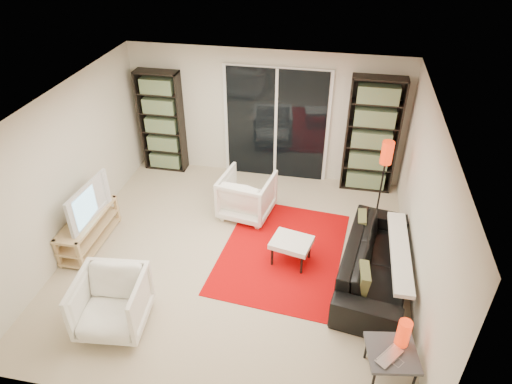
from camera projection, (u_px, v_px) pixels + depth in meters
floor at (236, 256)px, 6.88m from camera, size 5.00×5.00×0.00m
wall_back at (266, 115)px, 8.25m from camera, size 5.00×0.02×2.40m
wall_front at (171, 337)px, 4.17m from camera, size 5.00×0.02×2.40m
wall_left at (66, 172)px, 6.61m from camera, size 0.02×5.00×2.40m
wall_right at (424, 210)px, 5.81m from camera, size 0.02×5.00×2.40m
ceiling at (231, 108)px, 5.55m from camera, size 5.00×5.00×0.02m
sliding_door at (276, 125)px, 8.28m from camera, size 1.92×0.08×2.16m
bookshelf_left at (162, 122)px, 8.55m from camera, size 0.80×0.30×1.95m
bookshelf_right at (372, 136)px, 7.90m from camera, size 0.90×0.30×2.10m
tv_stand at (89, 229)px, 6.99m from camera, size 0.41×1.27×0.50m
tv at (83, 201)px, 6.70m from camera, size 0.20×1.02×0.58m
rug at (282, 252)px, 6.95m from camera, size 1.98×2.54×0.01m
sofa at (377, 262)px, 6.30m from camera, size 1.20×2.32×0.64m
armchair_back at (247, 195)px, 7.57m from camera, size 0.94×0.96×0.76m
armchair_front at (112, 303)px, 5.59m from camera, size 0.90×0.92×0.76m
ottoman at (291, 243)px, 6.59m from camera, size 0.65×0.57×0.40m
side_table at (392, 354)px, 5.00m from camera, size 0.62×0.62×0.40m
laptop at (393, 359)px, 4.88m from camera, size 0.39×0.41×0.03m
table_lamp at (404, 333)px, 4.98m from camera, size 0.15×0.15×0.34m
floor_lamp at (386, 161)px, 7.17m from camera, size 0.21×0.21×1.39m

